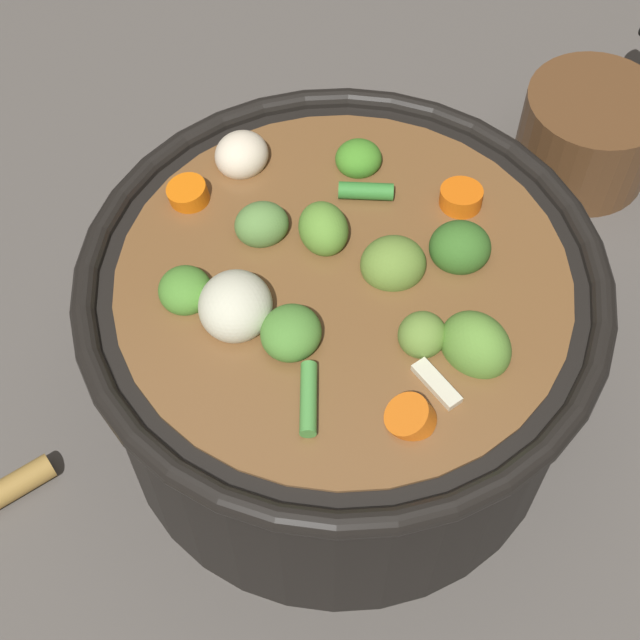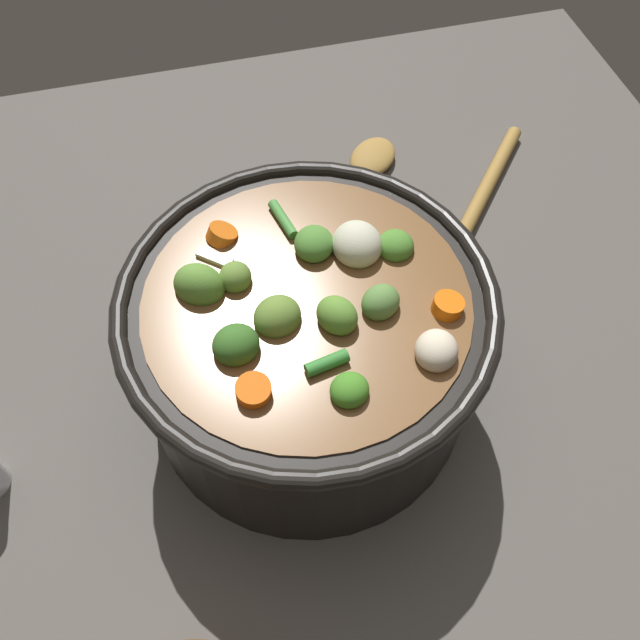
# 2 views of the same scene
# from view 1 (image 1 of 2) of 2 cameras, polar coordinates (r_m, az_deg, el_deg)

# --- Properties ---
(ground_plane) EXTENTS (1.10, 1.10, 0.00)m
(ground_plane) POSITION_cam_1_polar(r_m,az_deg,el_deg) (0.69, 1.17, -4.93)
(ground_plane) COLOR #514C47
(cooking_pot) EXTENTS (0.33, 0.33, 0.18)m
(cooking_pot) POSITION_cam_1_polar(r_m,az_deg,el_deg) (0.61, 1.29, -1.18)
(cooking_pot) COLOR black
(cooking_pot) RESTS_ON ground_plane
(small_saucepan) EXTENTS (0.18, 0.18, 0.08)m
(small_saucepan) POSITION_cam_1_polar(r_m,az_deg,el_deg) (0.83, 16.24, 10.97)
(small_saucepan) COLOR brown
(small_saucepan) RESTS_ON ground_plane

